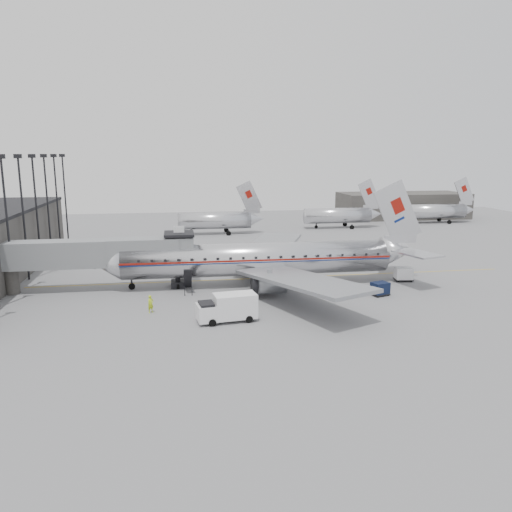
{
  "coord_description": "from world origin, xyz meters",
  "views": [
    {
      "loc": [
        -9.26,
        -53.62,
        15.29
      ],
      "look_at": [
        0.09,
        4.41,
        3.2
      ],
      "focal_mm": 35.0,
      "sensor_mm": 36.0,
      "label": 1
    }
  ],
  "objects_px": {
    "airliner": "(264,259)",
    "ramp_worker": "(151,304)",
    "baggage_cart_navy": "(380,288)",
    "service_van": "(228,307)",
    "baggage_cart_white": "(404,274)"
  },
  "relations": [
    {
      "from": "service_van",
      "to": "ramp_worker",
      "type": "bearing_deg",
      "value": 144.68
    },
    {
      "from": "airliner",
      "to": "service_van",
      "type": "distance_m",
      "value": 13.88
    },
    {
      "from": "airliner",
      "to": "ramp_worker",
      "type": "height_order",
      "value": "airliner"
    },
    {
      "from": "airliner",
      "to": "service_van",
      "type": "bearing_deg",
      "value": -113.32
    },
    {
      "from": "baggage_cart_white",
      "to": "ramp_worker",
      "type": "bearing_deg",
      "value": -157.14
    },
    {
      "from": "airliner",
      "to": "baggage_cart_navy",
      "type": "xyz_separation_m",
      "value": [
        11.81,
        -6.62,
        -2.32
      ]
    },
    {
      "from": "airliner",
      "to": "service_van",
      "type": "relative_size",
      "value": 6.84
    },
    {
      "from": "baggage_cart_navy",
      "to": "airliner",
      "type": "bearing_deg",
      "value": 133.56
    },
    {
      "from": "baggage_cart_navy",
      "to": "baggage_cart_white",
      "type": "bearing_deg",
      "value": 29.02
    },
    {
      "from": "service_van",
      "to": "baggage_cart_navy",
      "type": "xyz_separation_m",
      "value": [
        17.43,
        5.95,
        -0.57
      ]
    },
    {
      "from": "service_van",
      "to": "airliner",
      "type": "bearing_deg",
      "value": 58.31
    },
    {
      "from": "baggage_cart_navy",
      "to": "baggage_cart_white",
      "type": "relative_size",
      "value": 0.95
    },
    {
      "from": "service_van",
      "to": "baggage_cart_white",
      "type": "height_order",
      "value": "service_van"
    },
    {
      "from": "ramp_worker",
      "to": "airliner",
      "type": "bearing_deg",
      "value": -2.54
    },
    {
      "from": "baggage_cart_white",
      "to": "ramp_worker",
      "type": "height_order",
      "value": "ramp_worker"
    }
  ]
}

